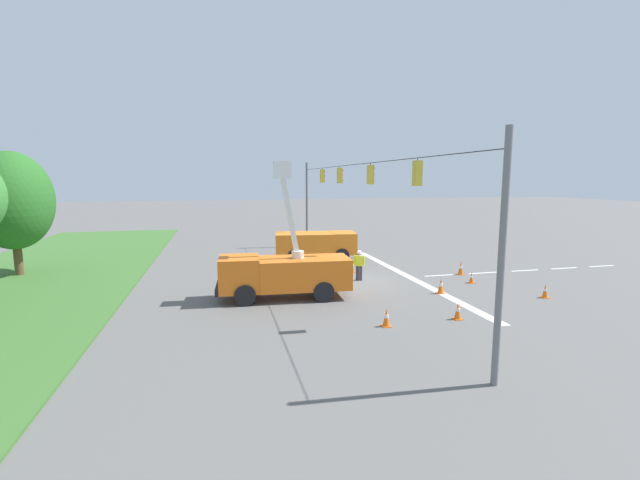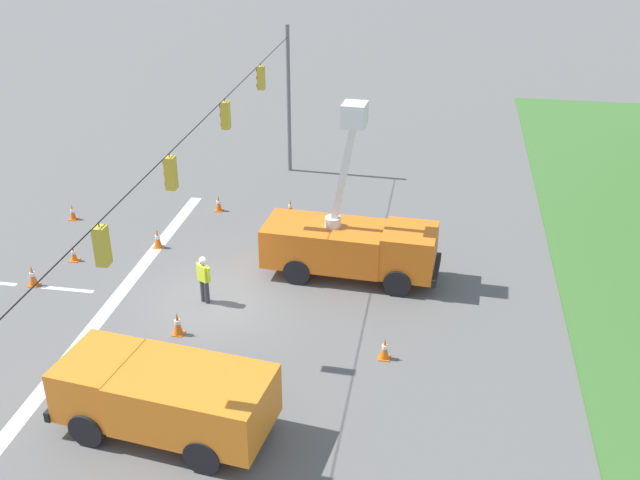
{
  "view_description": "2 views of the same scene",
  "coord_description": "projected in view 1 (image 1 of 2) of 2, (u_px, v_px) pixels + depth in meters",
  "views": [
    {
      "loc": [
        -22.98,
        7.49,
        5.79
      ],
      "look_at": [
        -0.79,
        2.16,
        2.54
      ],
      "focal_mm": 24.0,
      "sensor_mm": 36.0,
      "label": 1
    },
    {
      "loc": [
        21.52,
        7.41,
        13.73
      ],
      "look_at": [
        -1.86,
        3.43,
        1.84
      ],
      "focal_mm": 42.0,
      "sensor_mm": 36.0,
      "label": 2
    }
  ],
  "objects": [
    {
      "name": "traffic_cone_lane_edge_a",
      "position": [
        352.0,
        266.0,
        26.75
      ],
      "size": [
        0.36,
        0.36,
        0.82
      ],
      "color": "orange",
      "rests_on": "ground"
    },
    {
      "name": "traffic_cone_mid_left",
      "position": [
        471.0,
        278.0,
        24.03
      ],
      "size": [
        0.36,
        0.36,
        0.62
      ],
      "color": "orange",
      "rests_on": "ground"
    },
    {
      "name": "traffic_cone_lane_edge_b",
      "position": [
        441.0,
        286.0,
        21.81
      ],
      "size": [
        0.36,
        0.36,
        0.81
      ],
      "color": "orange",
      "rests_on": "ground"
    },
    {
      "name": "tree_far_east",
      "position": [
        12.0,
        201.0,
        25.12
      ],
      "size": [
        4.98,
        4.34,
        7.44
      ],
      "color": "brown",
      "rests_on": "ground"
    },
    {
      "name": "traffic_cone_mid_right",
      "position": [
        386.0,
        318.0,
        16.92
      ],
      "size": [
        0.36,
        0.36,
        0.73
      ],
      "color": "orange",
      "rests_on": "ground"
    },
    {
      "name": "traffic_cone_foreground_left",
      "position": [
        461.0,
        268.0,
        26.12
      ],
      "size": [
        0.36,
        0.36,
        0.82
      ],
      "color": "orange",
      "rests_on": "ground"
    },
    {
      "name": "utility_truck_bucket_lift",
      "position": [
        284.0,
        271.0,
        20.82
      ],
      "size": [
        2.6,
        6.57,
        6.62
      ],
      "color": "orange",
      "rests_on": "ground"
    },
    {
      "name": "road_worker",
      "position": [
        359.0,
        263.0,
        24.57
      ],
      "size": [
        0.41,
        0.58,
        1.77
      ],
      "color": "#383842",
      "rests_on": "ground"
    },
    {
      "name": "lane_markings",
      "position": [
        432.0,
        276.0,
        25.83
      ],
      "size": [
        17.6,
        15.25,
        0.01
      ],
      "color": "silver",
      "rests_on": "ground"
    },
    {
      "name": "traffic_cone_near_bucket",
      "position": [
        458.0,
        311.0,
        17.78
      ],
      "size": [
        0.36,
        0.36,
        0.72
      ],
      "color": "orange",
      "rests_on": "ground"
    },
    {
      "name": "utility_truck_support_near",
      "position": [
        316.0,
        244.0,
        30.69
      ],
      "size": [
        3.17,
        6.12,
        2.0
      ],
      "color": "orange",
      "rests_on": "ground"
    },
    {
      "name": "traffic_cone_foreground_right",
      "position": [
        242.0,
        271.0,
        25.4
      ],
      "size": [
        0.36,
        0.36,
        0.75
      ],
      "color": "orange",
      "rests_on": "ground"
    },
    {
      "name": "ground_plane",
      "position": [
        353.0,
        280.0,
        24.67
      ],
      "size": [
        200.0,
        200.0,
        0.0
      ],
      "primitive_type": "plane",
      "color": "#605E5B"
    },
    {
      "name": "traffic_cone_far_left",
      "position": [
        545.0,
        291.0,
        21.03
      ],
      "size": [
        0.36,
        0.36,
        0.69
      ],
      "color": "orange",
      "rests_on": "ground"
    },
    {
      "name": "signal_gantry",
      "position": [
        354.0,
        201.0,
        24.03
      ],
      "size": [
        26.2,
        0.33,
        7.2
      ],
      "color": "slate",
      "rests_on": "ground"
    }
  ]
}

